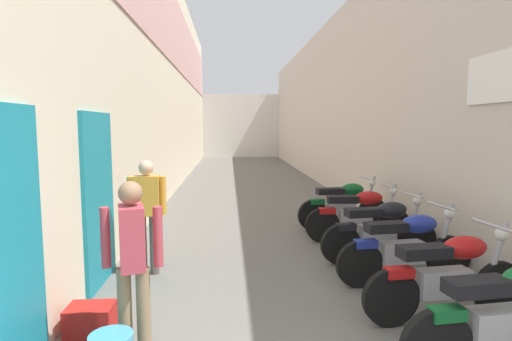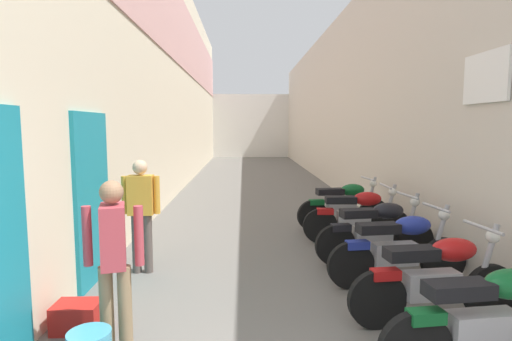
{
  "view_description": "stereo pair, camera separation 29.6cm",
  "coord_description": "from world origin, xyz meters",
  "px_view_note": "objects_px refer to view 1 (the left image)",
  "views": [
    {
      "loc": [
        -0.76,
        -1.86,
        2.03
      ],
      "look_at": [
        -0.22,
        6.35,
        1.13
      ],
      "focal_mm": 28.9,
      "sensor_mm": 36.0,
      "label": 1
    },
    {
      "loc": [
        -0.47,
        -1.88,
        2.03
      ],
      "look_at": [
        -0.22,
        6.35,
        1.13
      ],
      "focal_mm": 28.9,
      "sensor_mm": 36.0,
      "label": 2
    }
  ],
  "objects_px": {
    "motorcycle_fifth": "(359,214)",
    "motorcycle_nearest": "(508,315)",
    "motorcycle_fourth": "(381,229)",
    "pedestrian_by_doorway": "(132,257)",
    "motorcycle_sixth": "(344,204)",
    "motorcycle_third": "(406,246)",
    "pedestrian_mid_alley": "(147,208)",
    "motorcycle_second": "(448,275)",
    "plastic_crate": "(91,319)"
  },
  "relations": [
    {
      "from": "plastic_crate",
      "to": "motorcycle_nearest",
      "type": "bearing_deg",
      "value": -13.9
    },
    {
      "from": "motorcycle_fourth",
      "to": "motorcycle_third",
      "type": "bearing_deg",
      "value": -90.0
    },
    {
      "from": "motorcycle_fourth",
      "to": "plastic_crate",
      "type": "distance_m",
      "value": 4.12
    },
    {
      "from": "motorcycle_fourth",
      "to": "pedestrian_mid_alley",
      "type": "bearing_deg",
      "value": -174.93
    },
    {
      "from": "motorcycle_second",
      "to": "pedestrian_by_doorway",
      "type": "relative_size",
      "value": 1.18
    },
    {
      "from": "pedestrian_by_doorway",
      "to": "pedestrian_mid_alley",
      "type": "distance_m",
      "value": 2.13
    },
    {
      "from": "motorcycle_third",
      "to": "plastic_crate",
      "type": "xyz_separation_m",
      "value": [
        -3.62,
        -1.04,
        -0.36
      ]
    },
    {
      "from": "motorcycle_third",
      "to": "pedestrian_by_doorway",
      "type": "distance_m",
      "value": 3.46
    },
    {
      "from": "plastic_crate",
      "to": "motorcycle_fifth",
      "type": "bearing_deg",
      "value": 39.33
    },
    {
      "from": "motorcycle_fourth",
      "to": "pedestrian_by_doorway",
      "type": "distance_m",
      "value": 3.93
    },
    {
      "from": "motorcycle_fourth",
      "to": "motorcycle_sixth",
      "type": "bearing_deg",
      "value": 90.0
    },
    {
      "from": "motorcycle_fourth",
      "to": "motorcycle_sixth",
      "type": "height_order",
      "value": "same"
    },
    {
      "from": "motorcycle_second",
      "to": "motorcycle_fourth",
      "type": "relative_size",
      "value": 1.0
    },
    {
      "from": "motorcycle_second",
      "to": "motorcycle_third",
      "type": "relative_size",
      "value": 1.0
    },
    {
      "from": "motorcycle_sixth",
      "to": "plastic_crate",
      "type": "height_order",
      "value": "motorcycle_sixth"
    },
    {
      "from": "pedestrian_mid_alley",
      "to": "plastic_crate",
      "type": "bearing_deg",
      "value": -98.91
    },
    {
      "from": "plastic_crate",
      "to": "motorcycle_sixth",
      "type": "bearing_deg",
      "value": 47.19
    },
    {
      "from": "motorcycle_nearest",
      "to": "motorcycle_sixth",
      "type": "relative_size",
      "value": 1.0
    },
    {
      "from": "motorcycle_second",
      "to": "motorcycle_third",
      "type": "xyz_separation_m",
      "value": [
        -0.0,
        1.02,
        0.0
      ]
    },
    {
      "from": "motorcycle_nearest",
      "to": "motorcycle_third",
      "type": "distance_m",
      "value": 1.93
    },
    {
      "from": "motorcycle_second",
      "to": "motorcycle_fourth",
      "type": "bearing_deg",
      "value": 90.0
    },
    {
      "from": "motorcycle_third",
      "to": "motorcycle_nearest",
      "type": "bearing_deg",
      "value": -90.0
    },
    {
      "from": "motorcycle_fourth",
      "to": "motorcycle_sixth",
      "type": "relative_size",
      "value": 1.0
    },
    {
      "from": "motorcycle_nearest",
      "to": "motorcycle_fourth",
      "type": "height_order",
      "value": "same"
    },
    {
      "from": "motorcycle_third",
      "to": "pedestrian_mid_alley",
      "type": "relative_size",
      "value": 1.18
    },
    {
      "from": "pedestrian_by_doorway",
      "to": "motorcycle_sixth",
      "type": "bearing_deg",
      "value": 54.95
    },
    {
      "from": "motorcycle_nearest",
      "to": "motorcycle_fourth",
      "type": "distance_m",
      "value": 2.82
    },
    {
      "from": "motorcycle_fourth",
      "to": "pedestrian_mid_alley",
      "type": "distance_m",
      "value": 3.4
    },
    {
      "from": "motorcycle_second",
      "to": "pedestrian_mid_alley",
      "type": "bearing_deg",
      "value": 154.4
    },
    {
      "from": "motorcycle_third",
      "to": "pedestrian_mid_alley",
      "type": "distance_m",
      "value": 3.44
    },
    {
      "from": "motorcycle_fourth",
      "to": "motorcycle_sixth",
      "type": "distance_m",
      "value": 1.98
    },
    {
      "from": "motorcycle_second",
      "to": "motorcycle_fourth",
      "type": "xyz_separation_m",
      "value": [
        -0.0,
        1.91,
        0.0
      ]
    },
    {
      "from": "motorcycle_fifth",
      "to": "plastic_crate",
      "type": "height_order",
      "value": "motorcycle_fifth"
    },
    {
      "from": "motorcycle_second",
      "to": "motorcycle_fifth",
      "type": "height_order",
      "value": "same"
    },
    {
      "from": "motorcycle_nearest",
      "to": "motorcycle_third",
      "type": "bearing_deg",
      "value": 90.0
    },
    {
      "from": "motorcycle_fifth",
      "to": "pedestrian_mid_alley",
      "type": "distance_m",
      "value": 3.65
    },
    {
      "from": "motorcycle_fourth",
      "to": "motorcycle_sixth",
      "type": "xyz_separation_m",
      "value": [
        0.0,
        1.98,
        0.0
      ]
    },
    {
      "from": "motorcycle_fifth",
      "to": "motorcycle_third",
      "type": "bearing_deg",
      "value": -90.0
    },
    {
      "from": "motorcycle_nearest",
      "to": "pedestrian_mid_alley",
      "type": "xyz_separation_m",
      "value": [
        -3.37,
        2.52,
        0.42
      ]
    },
    {
      "from": "motorcycle_fourth",
      "to": "pedestrian_mid_alley",
      "type": "height_order",
      "value": "pedestrian_mid_alley"
    },
    {
      "from": "motorcycle_third",
      "to": "motorcycle_fourth",
      "type": "distance_m",
      "value": 0.89
    },
    {
      "from": "motorcycle_fourth",
      "to": "pedestrian_by_doorway",
      "type": "xyz_separation_m",
      "value": [
        -3.08,
        -2.41,
        0.42
      ]
    },
    {
      "from": "motorcycle_third",
      "to": "motorcycle_fourth",
      "type": "xyz_separation_m",
      "value": [
        -0.0,
        0.89,
        0.0
      ]
    },
    {
      "from": "motorcycle_fifth",
      "to": "plastic_crate",
      "type": "xyz_separation_m",
      "value": [
        -3.62,
        -2.97,
        -0.36
      ]
    },
    {
      "from": "motorcycle_fifth",
      "to": "motorcycle_nearest",
      "type": "bearing_deg",
      "value": -90.0
    },
    {
      "from": "pedestrian_by_doorway",
      "to": "plastic_crate",
      "type": "bearing_deg",
      "value": 138.14
    },
    {
      "from": "pedestrian_by_doorway",
      "to": "plastic_crate",
      "type": "xyz_separation_m",
      "value": [
        -0.54,
        0.48,
        -0.78
      ]
    },
    {
      "from": "motorcycle_sixth",
      "to": "pedestrian_by_doorway",
      "type": "bearing_deg",
      "value": -125.05
    },
    {
      "from": "motorcycle_second",
      "to": "motorcycle_sixth",
      "type": "distance_m",
      "value": 3.9
    },
    {
      "from": "motorcycle_nearest",
      "to": "pedestrian_by_doorway",
      "type": "xyz_separation_m",
      "value": [
        -3.08,
        0.41,
        0.42
      ]
    }
  ]
}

